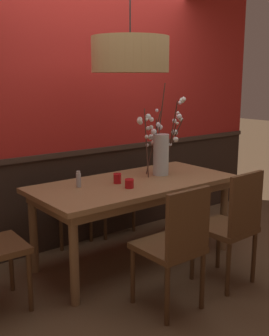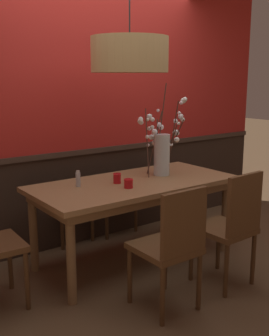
{
  "view_description": "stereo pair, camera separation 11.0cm",
  "coord_description": "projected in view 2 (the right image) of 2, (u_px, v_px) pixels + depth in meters",
  "views": [
    {
      "loc": [
        -2.23,
        -2.84,
        1.65
      ],
      "look_at": [
        0.0,
        0.0,
        0.87
      ],
      "focal_mm": 44.81,
      "sensor_mm": 36.0,
      "label": 1
    },
    {
      "loc": [
        -2.15,
        -2.9,
        1.65
      ],
      "look_at": [
        0.0,
        0.0,
        0.87
      ],
      "focal_mm": 44.81,
      "sensor_mm": 36.0,
      "label": 2
    }
  ],
  "objects": [
    {
      "name": "chair_far_side_left",
      "position": [
        64.0,
        191.0,
        4.29
      ],
      "size": [
        0.44,
        0.43,
        0.9
      ],
      "color": "brown",
      "rests_on": "ground"
    },
    {
      "name": "chair_near_side_right",
      "position": [
        231.0,
        224.0,
        3.29
      ],
      "size": [
        0.42,
        0.44,
        0.95
      ],
      "color": "brown",
      "rests_on": "ground"
    },
    {
      "name": "candle_holder_nearer_edge",
      "position": [
        128.0,
        183.0,
        3.49
      ],
      "size": [
        0.08,
        0.08,
        0.08
      ],
      "color": "red",
      "rests_on": "dining_table"
    },
    {
      "name": "back_wall",
      "position": [
        90.0,
        100.0,
        4.16
      ],
      "size": [
        4.66,
        0.14,
        2.88
      ],
      "color": "#2D2119",
      "rests_on": "ground"
    },
    {
      "name": "condiment_bottle",
      "position": [
        78.0,
        179.0,
        3.53
      ],
      "size": [
        0.04,
        0.04,
        0.14
      ],
      "color": "#ADADB2",
      "rests_on": "dining_table"
    },
    {
      "name": "pendant_lamp",
      "position": [
        130.0,
        55.0,
        3.35
      ],
      "size": [
        0.62,
        0.62,
        1.19
      ],
      "color": "tan"
    },
    {
      "name": "dining_table",
      "position": [
        134.0,
        190.0,
        3.74
      ],
      "size": [
        1.83,
        0.86,
        0.75
      ],
      "color": "#997047",
      "rests_on": "ground"
    },
    {
      "name": "vase_with_blossoms",
      "position": [
        162.0,
        150.0,
        3.94
      ],
      "size": [
        0.54,
        0.34,
        0.85
      ],
      "color": "silver",
      "rests_on": "dining_table"
    },
    {
      "name": "candle_holder_nearer_center",
      "position": [
        117.0,
        178.0,
        3.64
      ],
      "size": [
        0.07,
        0.07,
        0.09
      ],
      "color": "red",
      "rests_on": "dining_table"
    },
    {
      "name": "chair_near_side_left",
      "position": [
        172.0,
        243.0,
        2.93
      ],
      "size": [
        0.41,
        0.43,
        0.92
      ],
      "color": "brown",
      "rests_on": "ground"
    },
    {
      "name": "ground_plane",
      "position": [
        134.0,
        260.0,
        3.88
      ],
      "size": [
        24.0,
        24.0,
        0.0
      ],
      "primitive_type": "plane",
      "color": "brown"
    },
    {
      "name": "chair_far_side_right",
      "position": [
        108.0,
        184.0,
        4.56
      ],
      "size": [
        0.45,
        0.41,
        0.92
      ],
      "color": "brown",
      "rests_on": "ground"
    }
  ]
}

